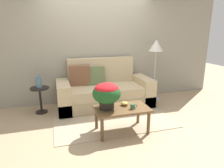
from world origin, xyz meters
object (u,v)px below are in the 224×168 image
Objects in this scene: side_table at (40,95)px; table_vase at (39,83)px; couch at (104,92)px; potted_plant at (107,93)px; snack_bowl at (125,103)px; floor_lamp at (156,51)px; coffee_table at (122,111)px; coffee_mug at (133,106)px.

side_table is 0.28m from table_vase.
potted_plant is at bearing -102.12° from couch.
snack_bowl is at bearing -38.71° from side_table.
couch reaches higher than table_vase.
couch is at bearing -177.62° from floor_lamp.
couch is 1.30m from coffee_table.
coffee_mug is (0.16, -0.09, 0.11)m from coffee_table.
snack_bowl is (-1.25, -1.26, -0.76)m from floor_lamp.
side_table is at bearing 138.66° from coffee_mug.
potted_plant is 1.65m from table_vase.
snack_bowl is (0.07, -1.20, 0.14)m from couch.
potted_plant is (1.12, -1.21, 0.32)m from side_table.
table_vase is (-1.12, 1.20, -0.04)m from potted_plant.
floor_lamp is (2.71, 0.09, 0.84)m from side_table.
coffee_mug is 0.91× the size of snack_bowl.
potted_plant is 0.49m from coffee_mug.
coffee_table is at bearing -11.56° from potted_plant.
side_table is 2.84m from floor_lamp.
couch is 1.39m from side_table.
coffee_table is 0.61× the size of floor_lamp.
table_vase is (-2.71, -0.10, -0.56)m from floor_lamp.
couch reaches higher than snack_bowl.
couch is 1.60m from floor_lamp.
potted_plant is (-0.25, 0.05, 0.33)m from coffee_table.
table_vase is (-1.54, 1.34, 0.19)m from coffee_mug.
side_table reaches higher than coffee_table.
couch is 2.32× the size of coffee_table.
table_vase is at bearing -177.90° from floor_lamp.
side_table is 0.37× the size of floor_lamp.
coffee_table is 7.66× the size of coffee_mug.
couch is at bearing 1.83° from table_vase.
floor_lamp is 2.12m from potted_plant.
floor_lamp is 2.00m from coffee_mug.
floor_lamp reaches higher than potted_plant.
coffee_mug is 2.05m from table_vase.
potted_plant is (-0.27, -1.25, 0.38)m from couch.
potted_plant is at bearing -140.58° from floor_lamp.
coffee_mug reaches higher than snack_bowl.
snack_bowl is at bearing -134.86° from floor_lamp.
couch reaches higher than coffee_mug.
potted_plant is at bearing -47.27° from side_table.
table_vase reaches higher than coffee_table.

